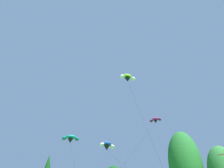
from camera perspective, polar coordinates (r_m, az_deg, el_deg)
name	(u,v)px	position (r m, az deg, el deg)	size (l,w,h in m)	color
treeline_tree_d	(185,164)	(40.52, 20.35, -20.78)	(5.86, 5.86, 15.05)	#472D19
parafoil_kite_high_magenta	(155,120)	(43.04, 12.39, -10.18)	(4.48, 21.32, 17.02)	#D12893
parafoil_kite_mid_lime_white	(128,78)	(30.69, 4.50, 1.74)	(6.91, 7.20, 18.37)	#93D633
parafoil_kite_far_teal	(70,139)	(38.63, -11.86, -15.17)	(12.41, 12.56, 12.36)	teal
parafoil_kite_low_blue_white	(107,146)	(36.78, -1.45, -17.32)	(14.19, 15.59, 10.91)	blue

